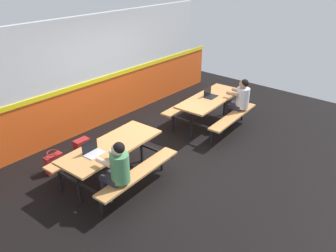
% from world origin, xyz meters
% --- Properties ---
extents(ground_plane, '(10.00, 10.00, 0.02)m').
position_xyz_m(ground_plane, '(0.00, 0.00, -0.01)').
color(ground_plane, black).
extents(accent_backdrop, '(8.00, 0.14, 2.60)m').
position_xyz_m(accent_backdrop, '(0.00, 2.21, 1.25)').
color(accent_backdrop, '#E55119').
rests_on(accent_backdrop, ground).
extents(picnic_table_left, '(1.96, 1.66, 0.74)m').
position_xyz_m(picnic_table_left, '(-1.49, 0.18, 0.58)').
color(picnic_table_left, tan).
rests_on(picnic_table_left, ground).
extents(picnic_table_right, '(1.96, 1.66, 0.74)m').
position_xyz_m(picnic_table_right, '(1.49, 0.12, 0.58)').
color(picnic_table_right, tan).
rests_on(picnic_table_right, ground).
extents(student_nearer, '(0.38, 0.53, 1.21)m').
position_xyz_m(student_nearer, '(-1.89, -0.40, 0.71)').
color(student_nearer, '#2D2D38').
rests_on(student_nearer, ground).
extents(student_further, '(0.38, 0.53, 1.21)m').
position_xyz_m(student_further, '(1.93, -0.41, 0.71)').
color(student_further, '#2D2D38').
rests_on(student_further, ground).
extents(laptop_silver, '(0.33, 0.24, 0.22)m').
position_xyz_m(laptop_silver, '(-1.88, 0.20, 0.79)').
color(laptop_silver, silver).
rests_on(laptop_silver, picnic_table_left).
extents(laptop_dark, '(0.33, 0.24, 0.22)m').
position_xyz_m(laptop_dark, '(1.53, 0.16, 0.79)').
color(laptop_dark, black).
rests_on(laptop_dark, picnic_table_right).
extents(backpack_dark, '(0.30, 0.22, 0.44)m').
position_xyz_m(backpack_dark, '(-1.42, 1.22, 0.22)').
color(backpack_dark, maroon).
rests_on(backpack_dark, ground).
extents(tote_bag_bright, '(0.34, 0.21, 0.43)m').
position_xyz_m(tote_bag_bright, '(-2.05, 1.25, 0.19)').
color(tote_bag_bright, maroon).
rests_on(tote_bag_bright, ground).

